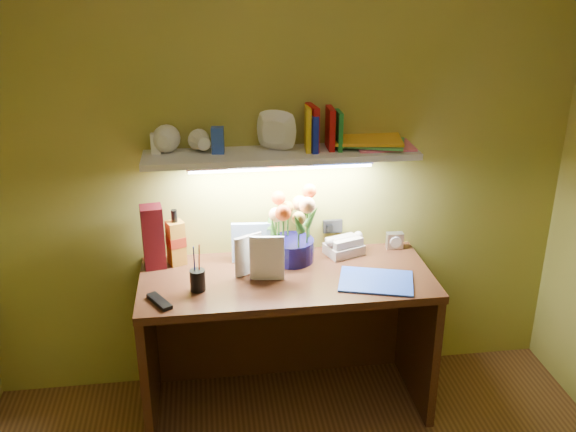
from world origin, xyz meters
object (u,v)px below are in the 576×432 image
at_px(telephone, 344,244).
at_px(desk_clock, 395,240).
at_px(whisky_bottle, 176,237).
at_px(flower_bouquet, 292,224).
at_px(desk, 287,342).

xyz_separation_m(telephone, desk_clock, (0.28, 0.03, -0.01)).
bearing_deg(desk_clock, whisky_bottle, -176.86).
bearing_deg(telephone, flower_bouquet, 167.23).
bearing_deg(desk, desk_clock, 21.35).
xyz_separation_m(desk_clock, whisky_bottle, (-1.12, -0.03, 0.10)).
distance_m(desk, telephone, 0.57).
bearing_deg(flower_bouquet, desk_clock, 7.03).
height_order(desk, flower_bouquet, flower_bouquet).
bearing_deg(flower_bouquet, desk, -106.01).
bearing_deg(desk_clock, flower_bouquet, -171.31).
height_order(flower_bouquet, telephone, flower_bouquet).
distance_m(desk, desk_clock, 0.77).
relative_size(desk, flower_bouquet, 3.57).
height_order(flower_bouquet, whisky_bottle, flower_bouquet).
distance_m(flower_bouquet, telephone, 0.31).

